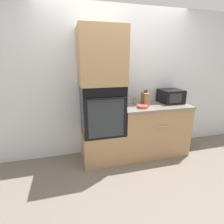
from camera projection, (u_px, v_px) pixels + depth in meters
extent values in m
plane|color=#6B6056|center=(127.00, 165.00, 2.85)|extent=(12.00, 12.00, 0.00)
cube|color=silver|center=(116.00, 83.00, 3.07)|extent=(8.00, 0.05, 2.50)
cube|color=#A87F56|center=(103.00, 145.00, 2.97)|extent=(0.67, 0.60, 0.51)
cube|color=black|center=(102.00, 109.00, 2.78)|extent=(0.65, 0.59, 0.78)
cube|color=black|center=(106.00, 92.00, 2.41)|extent=(0.62, 0.01, 0.13)
cube|color=#3FBFF2|center=(106.00, 92.00, 2.41)|extent=(0.09, 0.00, 0.03)
cube|color=#282D33|center=(106.00, 118.00, 2.52)|extent=(0.53, 0.01, 0.58)
cylinder|color=black|center=(107.00, 99.00, 2.41)|extent=(0.55, 0.02, 0.02)
cube|color=#A87F56|center=(101.00, 57.00, 2.55)|extent=(0.67, 0.60, 0.82)
cube|color=#A87F56|center=(153.00, 130.00, 3.15)|extent=(1.18, 0.60, 0.87)
cube|color=slate|center=(154.00, 106.00, 3.02)|extent=(1.20, 0.63, 0.03)
cylinder|color=#B7B7BC|center=(163.00, 126.00, 2.80)|extent=(0.22, 0.01, 0.01)
cube|color=black|center=(171.00, 96.00, 3.15)|extent=(0.38, 0.37, 0.24)
cube|color=#28282B|center=(176.00, 98.00, 2.97)|extent=(0.23, 0.01, 0.16)
cube|color=olive|center=(145.00, 99.00, 2.97)|extent=(0.09, 0.16, 0.21)
cylinder|color=black|center=(144.00, 92.00, 2.93)|extent=(0.02, 0.02, 0.04)
cylinder|color=black|center=(146.00, 92.00, 2.94)|extent=(0.02, 0.02, 0.04)
cylinder|color=black|center=(147.00, 91.00, 2.94)|extent=(0.02, 0.02, 0.04)
cylinder|color=#B24C42|center=(142.00, 107.00, 2.82)|extent=(0.18, 0.18, 0.04)
cylinder|color=silver|center=(134.00, 101.00, 3.08)|extent=(0.05, 0.05, 0.09)
cylinder|color=gold|center=(135.00, 98.00, 3.06)|extent=(0.05, 0.05, 0.02)
cylinder|color=silver|center=(143.00, 101.00, 3.19)|extent=(0.05, 0.05, 0.05)
cylinder|color=black|center=(143.00, 99.00, 3.18)|extent=(0.05, 0.05, 0.01)
cylinder|color=brown|center=(126.00, 102.00, 3.08)|extent=(0.04, 0.04, 0.05)
cylinder|color=#B7B7BC|center=(126.00, 101.00, 3.07)|extent=(0.04, 0.04, 0.01)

